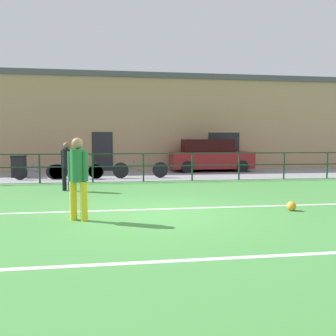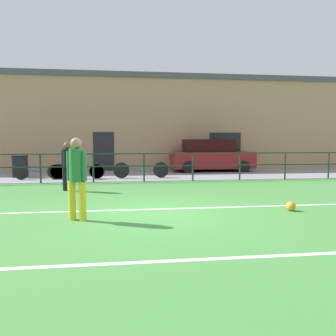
{
  "view_description": "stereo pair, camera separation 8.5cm",
  "coord_description": "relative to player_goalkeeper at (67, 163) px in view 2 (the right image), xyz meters",
  "views": [
    {
      "loc": [
        -0.94,
        -7.54,
        1.67
      ],
      "look_at": [
        0.55,
        2.87,
        0.8
      ],
      "focal_mm": 36.2,
      "sensor_mm": 36.0,
      "label": 1
    },
    {
      "loc": [
        -0.85,
        -7.55,
        1.67
      ],
      "look_at": [
        0.55,
        2.87,
        0.8
      ],
      "focal_mm": 36.2,
      "sensor_mm": 36.0,
      "label": 2
    }
  ],
  "objects": [
    {
      "name": "ground",
      "position": [
        2.65,
        -3.87,
        -0.93
      ],
      "size": [
        60.0,
        44.0,
        0.04
      ],
      "primitive_type": "cube",
      "color": "#42843D"
    },
    {
      "name": "field_line_touchline",
      "position": [
        2.65,
        -3.37,
        -0.91
      ],
      "size": [
        36.0,
        0.11,
        0.0
      ],
      "primitive_type": "cube",
      "color": "white",
      "rests_on": "ground"
    },
    {
      "name": "field_line_hash",
      "position": [
        2.65,
        -6.91,
        -0.91
      ],
      "size": [
        36.0,
        0.11,
        0.0
      ],
      "primitive_type": "cube",
      "color": "white",
      "rests_on": "ground"
    },
    {
      "name": "pavement_strip",
      "position": [
        2.65,
        4.63,
        -0.9
      ],
      "size": [
        48.0,
        5.0,
        0.02
      ],
      "primitive_type": "cube",
      "color": "gray",
      "rests_on": "ground"
    },
    {
      "name": "perimeter_fence",
      "position": [
        2.65,
        2.13,
        -0.16
      ],
      "size": [
        36.07,
        0.07,
        1.15
      ],
      "color": "#193823",
      "rests_on": "ground"
    },
    {
      "name": "clubhouse_facade",
      "position": [
        2.65,
        8.33,
        1.77
      ],
      "size": [
        28.0,
        2.56,
        5.33
      ],
      "color": "tan",
      "rests_on": "ground"
    },
    {
      "name": "player_goalkeeper",
      "position": [
        0.0,
        0.0,
        0.0
      ],
      "size": [
        0.4,
        0.28,
        1.6
      ],
      "rotation": [
        0.0,
        0.0,
        2.63
      ],
      "color": "black",
      "rests_on": "ground"
    },
    {
      "name": "player_striker",
      "position": [
        0.86,
        -4.27,
        0.07
      ],
      "size": [
        0.43,
        0.3,
        1.72
      ],
      "rotation": [
        0.0,
        0.0,
        5.81
      ],
      "color": "gold",
      "rests_on": "ground"
    },
    {
      "name": "soccer_ball_match",
      "position": [
        5.73,
        -3.99,
        -0.8
      ],
      "size": [
        0.22,
        0.22,
        0.22
      ],
      "primitive_type": "sphere",
      "color": "orange",
      "rests_on": "ground"
    },
    {
      "name": "spectator_child",
      "position": [
        -0.07,
        3.37,
        -0.25
      ],
      "size": [
        0.3,
        0.2,
        1.12
      ],
      "rotation": [
        0.0,
        0.0,
        3.35
      ],
      "color": "#232D4C",
      "rests_on": "pavement_strip"
    },
    {
      "name": "parked_car_red",
      "position": [
        6.48,
        6.1,
        -0.09
      ],
      "size": [
        4.28,
        1.82,
        1.69
      ],
      "color": "maroon",
      "rests_on": "pavement_strip"
    },
    {
      "name": "bicycle_parked_0",
      "position": [
        -0.19,
        3.33,
        -0.56
      ],
      "size": [
        2.35,
        0.04,
        0.72
      ],
      "color": "black",
      "rests_on": "pavement_strip"
    },
    {
      "name": "bicycle_parked_1",
      "position": [
        -1.6,
        3.33,
        -0.57
      ],
      "size": [
        2.24,
        0.04,
        0.71
      ],
      "color": "black",
      "rests_on": "pavement_strip"
    },
    {
      "name": "bicycle_parked_3",
      "position": [
        2.61,
        3.33,
        -0.53
      ],
      "size": [
        2.41,
        0.04,
        0.78
      ],
      "color": "black",
      "rests_on": "pavement_strip"
    },
    {
      "name": "bicycle_parked_4",
      "position": [
        -0.1,
        3.33,
        -0.55
      ],
      "size": [
        2.26,
        0.04,
        0.74
      ],
      "color": "black",
      "rests_on": "pavement_strip"
    },
    {
      "name": "trash_bin_0",
      "position": [
        -2.72,
        4.35,
        -0.4
      ],
      "size": [
        0.58,
        0.49,
        0.98
      ],
      "color": "black",
      "rests_on": "pavement_strip"
    }
  ]
}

